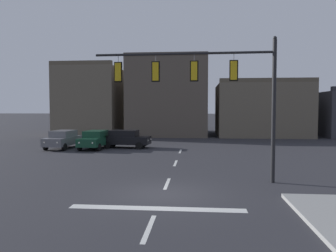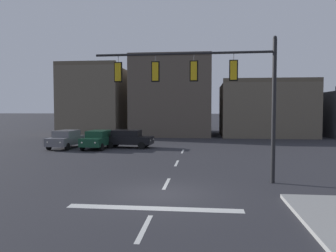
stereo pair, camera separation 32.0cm
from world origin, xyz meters
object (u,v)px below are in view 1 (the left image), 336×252
signal_mast_near_side (210,82)px  car_lot_farside (63,139)px  car_lot_middle (96,139)px  car_lot_nearside (125,138)px

signal_mast_near_side → car_lot_farside: bearing=135.6°
car_lot_middle → car_lot_farside: same height
signal_mast_near_side → car_lot_farside: 18.06m
car_lot_nearside → car_lot_farside: (-5.43, -1.01, 0.00)m
car_lot_nearside → car_lot_middle: same height
car_lot_nearside → car_lot_middle: size_ratio=1.00×
car_lot_middle → car_lot_farside: size_ratio=1.00×
car_lot_middle → car_lot_farside: bearing=-178.7°
car_lot_nearside → car_lot_middle: 2.64m
car_lot_middle → car_lot_nearside: bearing=21.0°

